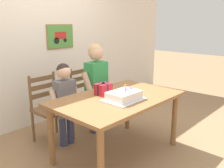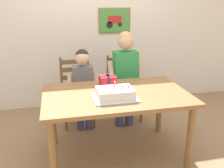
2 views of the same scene
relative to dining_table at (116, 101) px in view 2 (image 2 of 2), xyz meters
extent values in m
plane|color=#997551|center=(0.00, 0.00, -0.65)|extent=(20.00, 20.00, 0.00)
cube|color=silver|center=(0.00, 1.62, 0.65)|extent=(6.40, 0.08, 2.60)
cube|color=olive|center=(0.35, 1.57, 0.71)|extent=(0.51, 0.02, 0.39)
cube|color=#4C8E3D|center=(0.35, 1.56, 0.71)|extent=(0.48, 0.01, 0.36)
cube|color=red|center=(0.35, 1.55, 0.73)|extent=(0.22, 0.01, 0.11)
cylinder|color=black|center=(0.27, 1.55, 0.65)|extent=(0.10, 0.01, 0.10)
cylinder|color=black|center=(0.44, 1.55, 0.65)|extent=(0.06, 0.01, 0.06)
cube|color=olive|center=(0.00, 0.00, 0.07)|extent=(1.51, 0.95, 0.04)
cylinder|color=olive|center=(-0.68, -0.39, -0.30)|extent=(0.07, 0.07, 0.70)
cylinder|color=olive|center=(0.68, -0.39, -0.30)|extent=(0.07, 0.07, 0.70)
cylinder|color=olive|center=(-0.68, 0.39, -0.30)|extent=(0.07, 0.07, 0.70)
cylinder|color=olive|center=(0.68, 0.39, -0.30)|extent=(0.07, 0.07, 0.70)
cube|color=silver|center=(-0.04, -0.13, 0.10)|extent=(0.44, 0.34, 0.01)
cube|color=white|center=(-0.04, -0.13, 0.15)|extent=(0.36, 0.26, 0.09)
cylinder|color=#E04C9E|center=(-0.05, -0.16, 0.23)|extent=(0.01, 0.01, 0.07)
sphere|color=yellow|center=(-0.05, -0.16, 0.27)|extent=(0.02, 0.02, 0.02)
sphere|color=green|center=(0.01, -0.15, 0.20)|extent=(0.02, 0.02, 0.02)
sphere|color=purple|center=(-0.05, -0.04, 0.20)|extent=(0.01, 0.01, 0.01)
sphere|color=red|center=(0.04, -0.11, 0.20)|extent=(0.02, 0.02, 0.02)
sphere|color=purple|center=(0.09, -0.14, 0.20)|extent=(0.02, 0.02, 0.02)
sphere|color=red|center=(0.10, -0.11, 0.20)|extent=(0.02, 0.02, 0.02)
sphere|color=green|center=(0.00, -0.05, 0.20)|extent=(0.01, 0.01, 0.01)
sphere|color=yellow|center=(-0.05, -0.22, 0.20)|extent=(0.02, 0.02, 0.02)
sphere|color=purple|center=(0.01, -0.20, 0.20)|extent=(0.01, 0.01, 0.01)
cube|color=red|center=(-0.05, 0.19, 0.16)|extent=(0.18, 0.15, 0.14)
cube|color=black|center=(-0.05, 0.19, 0.16)|extent=(0.18, 0.02, 0.14)
cube|color=black|center=(-0.05, 0.19, 0.16)|extent=(0.02, 0.15, 0.14)
sphere|color=black|center=(-0.05, 0.19, 0.24)|extent=(0.04, 0.04, 0.04)
cube|color=brown|center=(-0.34, 0.87, -0.20)|extent=(0.44, 0.44, 0.04)
cylinder|color=brown|center=(-0.14, 0.69, -0.43)|extent=(0.04, 0.04, 0.43)
cylinder|color=brown|center=(-0.52, 0.67, -0.43)|extent=(0.04, 0.04, 0.43)
cylinder|color=brown|center=(-0.15, 1.07, -0.43)|extent=(0.04, 0.04, 0.43)
cylinder|color=brown|center=(-0.53, 1.05, -0.43)|extent=(0.04, 0.04, 0.43)
cylinder|color=brown|center=(-0.15, 1.07, 0.05)|extent=(0.04, 0.04, 0.45)
cylinder|color=brown|center=(-0.53, 1.05, 0.05)|extent=(0.04, 0.04, 0.45)
cube|color=brown|center=(-0.34, 1.06, -0.02)|extent=(0.36, 0.04, 0.06)
cube|color=brown|center=(-0.34, 1.06, 0.09)|extent=(0.36, 0.04, 0.06)
cube|color=brown|center=(-0.34, 1.06, 0.20)|extent=(0.36, 0.04, 0.06)
cube|color=brown|center=(0.34, 0.87, -0.20)|extent=(0.46, 0.46, 0.04)
cylinder|color=brown|center=(0.54, 0.70, -0.43)|extent=(0.04, 0.04, 0.43)
cylinder|color=brown|center=(0.16, 0.66, -0.43)|extent=(0.04, 0.04, 0.43)
cylinder|color=brown|center=(0.51, 1.08, -0.43)|extent=(0.04, 0.04, 0.43)
cylinder|color=brown|center=(0.13, 1.04, -0.43)|extent=(0.04, 0.04, 0.43)
cylinder|color=brown|center=(0.51, 1.08, 0.05)|extent=(0.04, 0.04, 0.45)
cylinder|color=brown|center=(0.13, 1.04, 0.05)|extent=(0.04, 0.04, 0.45)
cube|color=brown|center=(0.32, 1.06, -0.02)|extent=(0.36, 0.06, 0.06)
cube|color=brown|center=(0.32, 1.06, 0.09)|extent=(0.36, 0.06, 0.06)
cube|color=brown|center=(0.32, 1.06, 0.20)|extent=(0.36, 0.06, 0.06)
cylinder|color=#38426B|center=(0.35, 0.66, -0.40)|extent=(0.10, 0.10, 0.49)
cylinder|color=#38426B|center=(0.22, 0.65, -0.40)|extent=(0.10, 0.10, 0.49)
cube|color=#2D934C|center=(0.28, 0.66, 0.12)|extent=(0.31, 0.19, 0.56)
cylinder|color=tan|center=(0.48, 0.62, 0.10)|extent=(0.09, 0.23, 0.37)
cylinder|color=tan|center=(0.09, 0.61, 0.10)|extent=(0.09, 0.23, 0.37)
sphere|color=tan|center=(0.28, 0.66, 0.52)|extent=(0.21, 0.21, 0.21)
sphere|color=tan|center=(0.28, 0.67, 0.55)|extent=(0.20, 0.20, 0.20)
cylinder|color=#38426B|center=(-0.22, 0.65, -0.44)|extent=(0.09, 0.09, 0.41)
cylinder|color=#38426B|center=(-0.33, 0.66, -0.44)|extent=(0.09, 0.09, 0.41)
cube|color=slate|center=(-0.27, 0.66, 0.00)|extent=(0.27, 0.18, 0.47)
cylinder|color=#E0B293|center=(-0.11, 0.61, -0.02)|extent=(0.09, 0.20, 0.31)
cylinder|color=#E0B293|center=(-0.44, 0.64, -0.02)|extent=(0.09, 0.20, 0.31)
sphere|color=#E0B293|center=(-0.27, 0.66, 0.34)|extent=(0.18, 0.18, 0.18)
sphere|color=#2D231E|center=(-0.27, 0.67, 0.36)|extent=(0.17, 0.17, 0.17)
camera|label=1|loc=(-2.05, -1.80, 0.95)|focal=39.08mm
camera|label=2|loc=(-0.59, -2.40, 1.02)|focal=40.43mm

